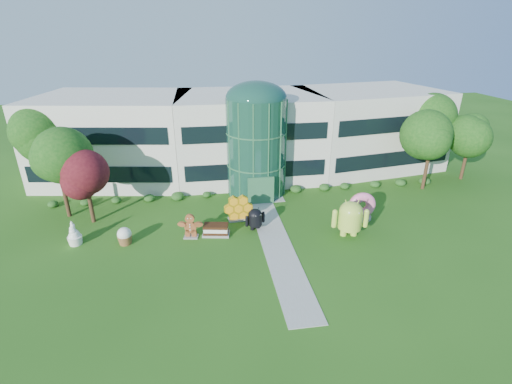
{
  "coord_description": "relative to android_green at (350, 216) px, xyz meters",
  "views": [
    {
      "loc": [
        -5.53,
        -23.85,
        15.88
      ],
      "look_at": [
        -0.94,
        6.0,
        2.6
      ],
      "focal_mm": 26.0,
      "sensor_mm": 36.0,
      "label": 1
    }
  ],
  "objects": [
    {
      "name": "trees_backdrop",
      "position": [
        -6.28,
        11.24,
        2.41
      ],
      "size": [
        52.0,
        8.0,
        8.4
      ],
      "primitive_type": null,
      "color": "#134411",
      "rests_on": "ground"
    },
    {
      "name": "building",
      "position": [
        -6.28,
        16.24,
        2.86
      ],
      "size": [
        46.0,
        15.0,
        9.3
      ],
      "primitive_type": null,
      "color": "beige",
      "rests_on": "ground"
    },
    {
      "name": "walkway",
      "position": [
        -6.28,
        0.24,
        -1.77
      ],
      "size": [
        2.4,
        20.0,
        0.04
      ],
      "primitive_type": "cube",
      "color": "#9E9E93",
      "rests_on": "ground"
    },
    {
      "name": "atrium",
      "position": [
        -6.28,
        10.24,
        3.11
      ],
      "size": [
        6.0,
        6.0,
        9.8
      ],
      "primitive_type": "cylinder",
      "color": "#194738",
      "rests_on": "ground"
    },
    {
      "name": "android_black",
      "position": [
        -7.61,
        2.22,
        -0.68
      ],
      "size": [
        2.29,
        1.91,
        2.22
      ],
      "primitive_type": null,
      "rotation": [
        0.0,
        0.0,
        0.36
      ],
      "color": "black",
      "rests_on": "ground"
    },
    {
      "name": "cupcake",
      "position": [
        -18.33,
        1.43,
        -1.07
      ],
      "size": [
        1.49,
        1.49,
        1.45
      ],
      "primitive_type": null,
      "rotation": [
        0.0,
        0.0,
        -0.27
      ],
      "color": "white",
      "rests_on": "ground"
    },
    {
      "name": "donut",
      "position": [
        2.23,
        2.81,
        -0.5
      ],
      "size": [
        2.6,
        1.44,
        2.6
      ],
      "primitive_type": null,
      "rotation": [
        0.0,
        0.0,
        -0.1
      ],
      "color": "#E356A0",
      "rests_on": "ground"
    },
    {
      "name": "froyo",
      "position": [
        -22.28,
        1.97,
        -0.75
      ],
      "size": [
        1.32,
        1.32,
        2.08
      ],
      "primitive_type": null,
      "rotation": [
        0.0,
        0.0,
        0.09
      ],
      "color": "white",
      "rests_on": "ground"
    },
    {
      "name": "android_green",
      "position": [
        0.0,
        0.0,
        0.0
      ],
      "size": [
        3.42,
        2.51,
        3.59
      ],
      "primitive_type": null,
      "rotation": [
        0.0,
        0.0,
        -0.13
      ],
      "color": "#B0D243",
      "rests_on": "ground"
    },
    {
      "name": "ground",
      "position": [
        -6.28,
        -1.76,
        -1.79
      ],
      "size": [
        140.0,
        140.0,
        0.0
      ],
      "primitive_type": "plane",
      "color": "#215114",
      "rests_on": "ground"
    },
    {
      "name": "tree_red",
      "position": [
        -21.78,
        5.74,
        1.21
      ],
      "size": [
        4.0,
        4.0,
        6.0
      ],
      "primitive_type": null,
      "color": "#3F0C14",
      "rests_on": "ground"
    },
    {
      "name": "ice_cream_sandwich",
      "position": [
        -11.02,
        1.7,
        -1.3
      ],
      "size": [
        2.39,
        1.48,
        0.99
      ],
      "primitive_type": null,
      "rotation": [
        0.0,
        0.0,
        -0.17
      ],
      "color": "#311C0A",
      "rests_on": "ground"
    },
    {
      "name": "gingerbread",
      "position": [
        -13.1,
        1.68,
        -0.72
      ],
      "size": [
        2.45,
        1.28,
        2.15
      ],
      "primitive_type": null,
      "rotation": [
        0.0,
        0.0,
        -0.17
      ],
      "color": "brown",
      "rests_on": "ground"
    },
    {
      "name": "honeycomb",
      "position": [
        -8.85,
        4.11,
        -0.71
      ],
      "size": [
        2.82,
        1.17,
        2.16
      ],
      "primitive_type": null,
      "rotation": [
        0.0,
        0.0,
        0.07
      ],
      "color": "#FBA719",
      "rests_on": "ground"
    }
  ]
}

